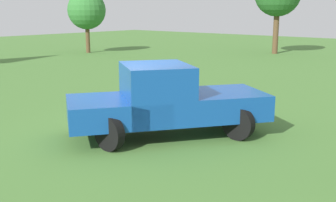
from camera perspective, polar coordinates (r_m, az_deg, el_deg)
name	(u,v)px	position (r m, az deg, el deg)	size (l,w,h in m)	color
ground_plane	(137,132)	(11.02, -4.31, -4.19)	(80.00, 80.00, 0.00)	#477533
pickup_truck	(163,99)	(10.39, -0.68, 0.25)	(4.33, 5.11, 1.83)	black
tree_back_left	(87,10)	(31.64, -11.07, 12.07)	(2.78, 2.78, 4.49)	brown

